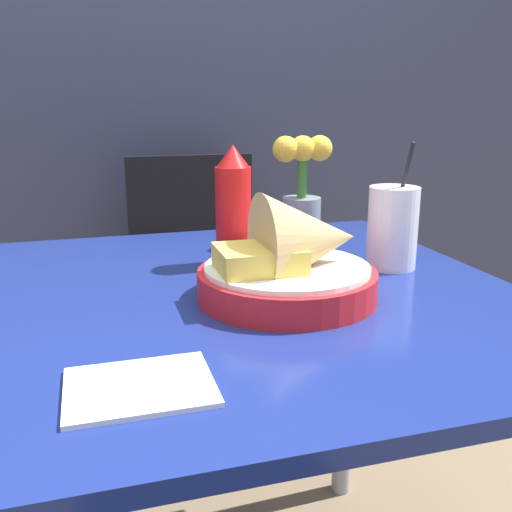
# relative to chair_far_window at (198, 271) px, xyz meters

# --- Properties ---
(wall_window) EXTENTS (7.00, 0.06, 2.60)m
(wall_window) POSITION_rel_chair_far_window_xyz_m (-0.10, 0.31, 0.77)
(wall_window) COLOR #2D334C
(wall_window) RESTS_ON ground_plane
(dining_table) EXTENTS (0.93, 0.90, 0.75)m
(dining_table) POSITION_rel_chair_far_window_xyz_m (-0.10, -0.85, 0.11)
(dining_table) COLOR navy
(dining_table) RESTS_ON ground_plane
(chair_far_window) EXTENTS (0.40, 0.40, 0.88)m
(chair_far_window) POSITION_rel_chair_far_window_xyz_m (0.00, 0.00, 0.00)
(chair_far_window) COLOR black
(chair_far_window) RESTS_ON ground_plane
(food_basket) EXTENTS (0.28, 0.28, 0.17)m
(food_basket) POSITION_rel_chair_far_window_xyz_m (-0.02, -0.91, 0.28)
(food_basket) COLOR red
(food_basket) RESTS_ON dining_table
(ketchup_bottle) EXTENTS (0.07, 0.07, 0.22)m
(ketchup_bottle) POSITION_rel_chair_far_window_xyz_m (-0.06, -0.70, 0.33)
(ketchup_bottle) COLOR red
(ketchup_bottle) RESTS_ON dining_table
(drink_cup) EXTENTS (0.09, 0.09, 0.23)m
(drink_cup) POSITION_rel_chair_far_window_xyz_m (0.21, -0.80, 0.29)
(drink_cup) COLOR silver
(drink_cup) RESTS_ON dining_table
(flower_vase) EXTENTS (0.13, 0.08, 0.23)m
(flower_vase) POSITION_rel_chair_far_window_xyz_m (0.12, -0.59, 0.33)
(flower_vase) COLOR gray
(flower_vase) RESTS_ON dining_table
(napkin) EXTENTS (0.16, 0.13, 0.01)m
(napkin) POSITION_rel_chair_far_window_xyz_m (-0.27, -1.14, 0.22)
(napkin) COLOR white
(napkin) RESTS_ON dining_table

